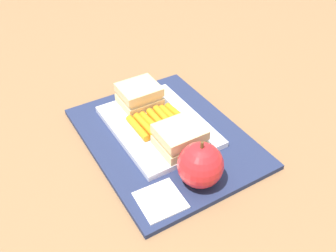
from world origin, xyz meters
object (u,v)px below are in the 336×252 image
apple (200,165)px  paper_napkin (160,200)px  carrot_sticks_bundle (158,121)px  sandwich_half_left (139,95)px  sandwich_half_right (180,137)px  food_tray (158,126)px

apple → paper_napkin: (0.00, -0.08, -0.04)m
carrot_sticks_bundle → paper_napkin: 0.18m
sandwich_half_left → sandwich_half_right: 0.16m
sandwich_half_left → food_tray: bearing=0.0°
carrot_sticks_bundle → apple: size_ratio=1.15×
food_tray → carrot_sticks_bundle: size_ratio=2.26×
food_tray → carrot_sticks_bundle: 0.01m
carrot_sticks_bundle → paper_napkin: carrot_sticks_bundle is taller
food_tray → apple: apple is taller
food_tray → sandwich_half_left: sandwich_half_left is taller
sandwich_half_right → paper_napkin: sandwich_half_right is taller
carrot_sticks_bundle → paper_napkin: (0.16, -0.09, -0.02)m
sandwich_half_left → apple: size_ratio=0.91×
sandwich_half_left → sandwich_half_right: bearing=0.0°
food_tray → sandwich_half_right: bearing=0.0°
carrot_sticks_bundle → sandwich_half_right: bearing=-0.0°
food_tray → sandwich_half_left: bearing=180.0°
apple → food_tray: bearing=176.1°
sandwich_half_left → paper_napkin: size_ratio=1.14×
food_tray → paper_napkin: bearing=-28.8°
apple → paper_napkin: 0.09m
paper_napkin → food_tray: bearing=151.2°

